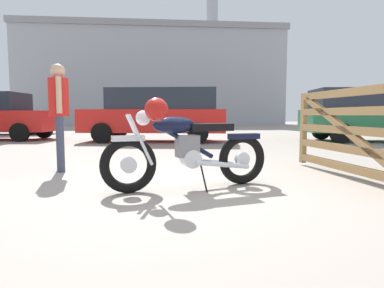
{
  "coord_description": "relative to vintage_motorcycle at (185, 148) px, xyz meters",
  "views": [
    {
      "loc": [
        -0.32,
        -3.93,
        0.88
      ],
      "look_at": [
        -0.02,
        0.4,
        0.5
      ],
      "focal_mm": 30.85,
      "sensor_mm": 36.0,
      "label": 1
    }
  ],
  "objects": [
    {
      "name": "dark_sedan_left",
      "position": [
        -0.56,
        7.2,
        0.45
      ],
      "size": [
        4.89,
        2.43,
        1.74
      ],
      "rotation": [
        0.0,
        0.0,
        3.01
      ],
      "color": "black",
      "rests_on": "ground_plane"
    },
    {
      "name": "industrial_building",
      "position": [
        -1.53,
        28.7,
        3.86
      ],
      "size": [
        23.09,
        10.94,
        17.42
      ],
      "rotation": [
        0.0,
        0.0,
        0.02
      ],
      "color": "#9EA0A8",
      "rests_on": "ground_plane"
    },
    {
      "name": "ground_plane",
      "position": [
        0.13,
        0.06,
        -0.49
      ],
      "size": [
        80.0,
        80.0,
        0.0
      ],
      "primitive_type": "plane",
      "color": "gray"
    },
    {
      "name": "bystander",
      "position": [
        -1.89,
        1.39,
        0.53
      ],
      "size": [
        0.3,
        0.44,
        1.66
      ],
      "rotation": [
        0.0,
        0.0,
        3.48
      ],
      "color": "#383D51",
      "rests_on": "ground_plane"
    },
    {
      "name": "timber_gate",
      "position": [
        2.31,
        0.25,
        0.21
      ],
      "size": [
        0.41,
        2.54,
        1.6
      ],
      "rotation": [
        0.0,
        0.0,
        1.68
      ],
      "color": "olive",
      "rests_on": "ground_plane"
    },
    {
      "name": "pale_sedan_back",
      "position": [
        6.6,
        6.68,
        0.45
      ],
      "size": [
        4.87,
        2.37,
        1.74
      ],
      "rotation": [
        0.0,
        0.0,
        -0.11
      ],
      "color": "black",
      "rests_on": "ground_plane"
    },
    {
      "name": "vintage_motorcycle",
      "position": [
        0.0,
        0.0,
        0.0
      ],
      "size": [
        2.03,
        0.89,
        1.07
      ],
      "rotation": [
        0.0,
        0.0,
        3.42
      ],
      "color": "black",
      "rests_on": "ground_plane"
    },
    {
      "name": "blue_hatchback_right",
      "position": [
        -7.68,
        11.81,
        0.34
      ],
      "size": [
        4.31,
        2.15,
        1.67
      ],
      "rotation": [
        0.0,
        0.0,
        3.21
      ],
      "color": "black",
      "rests_on": "ground_plane"
    }
  ]
}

